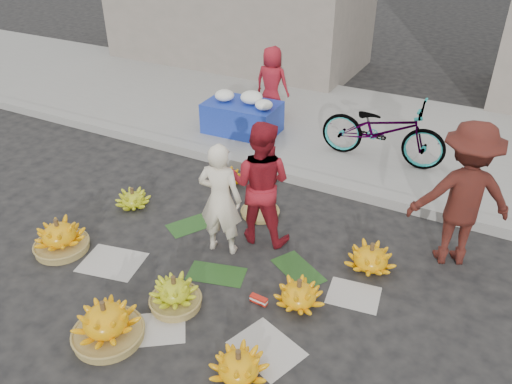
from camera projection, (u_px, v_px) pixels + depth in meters
The scene contains 22 objects.
ground at pixel (233, 267), 5.82m from camera, with size 80.00×80.00×0.00m, color black.
curb at pixel (307, 179), 7.44m from camera, with size 40.00×0.25×0.15m, color gray.
sidewalk at pixel (352, 129), 9.04m from camera, with size 40.00×4.00×0.12m, color gray.
newspaper_scatter at pixel (194, 310), 5.21m from camera, with size 3.20×1.80×0.00m, color beige, non-canonical shape.
banana_leaves at pixel (234, 255), 6.00m from camera, with size 2.00×1.00×0.00m, color #1C4416, non-canonical shape.
banana_bunch_0 at pixel (60, 237), 6.00m from camera, with size 0.64×0.64×0.44m.
banana_bunch_1 at pixel (175, 294), 5.20m from camera, with size 0.57×0.57×0.39m.
banana_bunch_2 at pixel (106, 323), 4.79m from camera, with size 0.68×0.68×0.47m.
banana_bunch_3 at pixel (239, 366), 4.43m from camera, with size 0.55×0.55×0.33m.
banana_bunch_4 at pixel (299, 294), 5.22m from camera, with size 0.52×0.52×0.33m.
banana_bunch_5 at pixel (371, 257), 5.72m from camera, with size 0.70×0.70×0.35m.
banana_bunch_6 at pixel (133, 199), 6.88m from camera, with size 0.52×0.52×0.28m.
banana_bunch_7 at pixel (228, 177), 7.40m from camera, with size 0.44×0.44×0.28m.
basket_spare at pixel (260, 212), 6.75m from camera, with size 0.50×0.50×0.06m, color olive.
incense_stack at pixel (259, 300), 5.28m from camera, with size 0.19×0.06×0.08m, color red.
vendor_cream at pixel (220, 200), 5.75m from camera, with size 0.52×0.34×1.42m, color #F3E8CC.
vendor_red at pixel (261, 183), 5.92m from camera, with size 0.76×0.59×1.57m, color #A81923.
man_striped at pixel (463, 195), 5.52m from camera, with size 1.13×0.65×1.74m, color maroon.
flower_table at pixel (243, 115), 8.66m from camera, with size 1.30×0.84×0.73m.
grey_bucket at pixel (230, 117), 8.95m from camera, with size 0.30×0.30×0.34m, color slate.
flower_vendor at pixel (272, 83), 9.05m from camera, with size 0.64×0.42×1.31m, color #A81923.
bicycle at pixel (383, 130), 7.63m from camera, with size 1.92×0.67×1.01m, color gray.
Camera 1 is at (2.36, -3.87, 3.75)m, focal length 35.00 mm.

